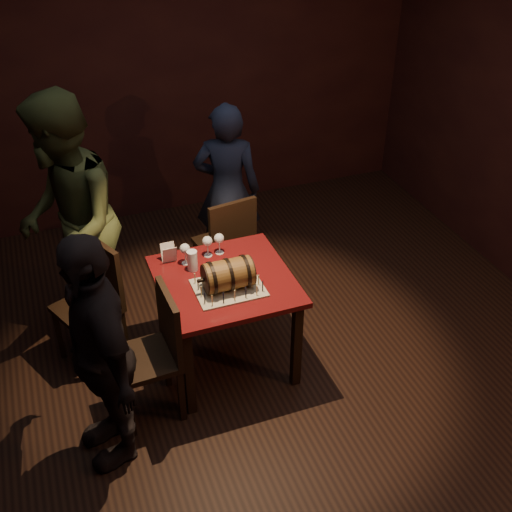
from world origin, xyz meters
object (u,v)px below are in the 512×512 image
wine_glass_left (185,249)px  person_left_rear (69,224)px  pub_table (225,292)px  pint_of_ale (192,261)px  wine_glass_mid (207,242)px  chair_back (228,242)px  person_left_front (100,352)px  wine_glass_right (219,239)px  person_back (227,190)px  barrel_cake (228,275)px  chair_left_rear (95,296)px  chair_left_front (157,348)px

wine_glass_left → person_left_rear: (-0.71, 0.47, 0.09)m
pub_table → pint_of_ale: size_ratio=6.00×
wine_glass_mid → chair_back: bearing=57.5°
chair_back → person_left_front: size_ratio=0.58×
person_left_rear → wine_glass_right: bearing=73.1°
pub_table → person_left_front: bearing=-151.8°
wine_glass_mid → wine_glass_right: size_ratio=1.00×
wine_glass_mid → person_left_front: (-0.89, -0.79, -0.07)m
wine_glass_mid → wine_glass_right: bearing=3.6°
person_back → person_left_rear: 1.40m
pint_of_ale → person_left_rear: bearing=142.8°
barrel_cake → chair_left_rear: size_ratio=0.40×
wine_glass_mid → chair_left_front: bearing=-132.8°
chair_back → chair_left_rear: size_ratio=1.00×
chair_left_front → wine_glass_left: bearing=56.4°
wine_glass_right → person_left_front: 1.26m
wine_glass_left → pint_of_ale: bearing=-73.9°
barrel_cake → wine_glass_mid: 0.42m
person_left_front → chair_left_rear: bearing=166.1°
chair_back → person_back: person_back is taller
wine_glass_mid → person_left_front: bearing=-138.2°
wine_glass_left → wine_glass_mid: size_ratio=1.00×
chair_back → pub_table: bearing=-109.4°
pub_table → chair_left_front: (-0.55, -0.26, -0.12)m
person_left_rear → person_left_front: (0.00, -1.23, -0.16)m
pub_table → chair_left_front: chair_left_front is taller
person_left_front → person_back: bearing=132.3°
chair_back → person_back: 0.48m
chair_back → person_left_front: bearing=-133.3°
wine_glass_mid → chair_back: chair_back is taller
wine_glass_right → person_left_front: (-0.97, -0.80, -0.07)m
wine_glass_left → person_left_rear: 0.86m
wine_glass_mid → pint_of_ale: size_ratio=1.07×
barrel_cake → person_left_rear: (-0.90, 0.85, 0.09)m
pint_of_ale → person_left_front: person_left_front is taller
wine_glass_left → wine_glass_right: same height
person_back → wine_glass_left: bearing=78.4°
chair_left_front → person_back: 1.73m
pub_table → chair_back: 0.82m
wine_glass_left → chair_left_rear: bearing=166.3°
chair_left_front → person_back: size_ratio=0.61×
chair_left_rear → person_left_rear: 0.54m
person_left_front → barrel_cake: bearing=103.3°
chair_back → person_back: bearing=71.3°
chair_left_rear → person_left_rear: (-0.08, 0.32, 0.43)m
wine_glass_mid → chair_left_rear: bearing=171.7°
pint_of_ale → person_back: person_back is taller
pub_table → chair_back: size_ratio=0.97×
person_left_front → chair_back: bearing=127.6°
barrel_cake → person_left_rear: bearing=136.6°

